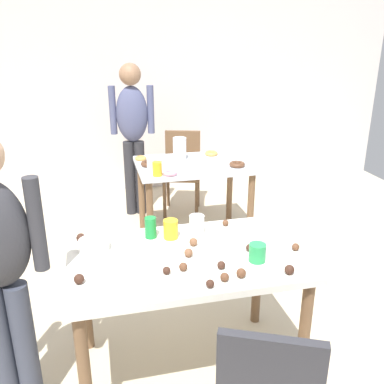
{
  "coord_description": "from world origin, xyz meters",
  "views": [
    {
      "loc": [
        -0.56,
        -1.94,
        1.84
      ],
      "look_at": [
        0.02,
        0.51,
        0.9
      ],
      "focal_mm": 39.52,
      "sensor_mm": 36.0,
      "label": 1
    }
  ],
  "objects_px": {
    "dining_table_near": "(186,271)",
    "dining_table_far": "(194,175)",
    "pitcher_far": "(180,149)",
    "person_adult_far": "(133,127)",
    "mixing_bowl": "(94,245)",
    "soda_can": "(151,228)",
    "chair_far_table": "(182,167)"
  },
  "relations": [
    {
      "from": "dining_table_near",
      "to": "dining_table_far",
      "type": "relative_size",
      "value": 1.19
    },
    {
      "from": "person_adult_far",
      "to": "pitcher_far",
      "type": "bearing_deg",
      "value": -58.17
    },
    {
      "from": "pitcher_far",
      "to": "chair_far_table",
      "type": "bearing_deg",
      "value": 75.87
    },
    {
      "from": "dining_table_near",
      "to": "pitcher_far",
      "type": "distance_m",
      "value": 1.84
    },
    {
      "from": "mixing_bowl",
      "to": "chair_far_table",
      "type": "bearing_deg",
      "value": 66.56
    },
    {
      "from": "dining_table_near",
      "to": "pitcher_far",
      "type": "relative_size",
      "value": 5.96
    },
    {
      "from": "chair_far_table",
      "to": "pitcher_far",
      "type": "distance_m",
      "value": 0.69
    },
    {
      "from": "person_adult_far",
      "to": "pitcher_far",
      "type": "relative_size",
      "value": 7.7
    },
    {
      "from": "pitcher_far",
      "to": "dining_table_far",
      "type": "bearing_deg",
      "value": -54.44
    },
    {
      "from": "person_adult_far",
      "to": "mixing_bowl",
      "type": "xyz_separation_m",
      "value": [
        -0.44,
        -2.22,
        -0.17
      ]
    },
    {
      "from": "mixing_bowl",
      "to": "soda_can",
      "type": "distance_m",
      "value": 0.33
    },
    {
      "from": "dining_table_far",
      "to": "pitcher_far",
      "type": "distance_m",
      "value": 0.28
    },
    {
      "from": "dining_table_near",
      "to": "dining_table_far",
      "type": "distance_m",
      "value": 1.71
    },
    {
      "from": "dining_table_far",
      "to": "chair_far_table",
      "type": "height_order",
      "value": "chair_far_table"
    },
    {
      "from": "dining_table_far",
      "to": "person_adult_far",
      "type": "bearing_deg",
      "value": 122.57
    },
    {
      "from": "dining_table_near",
      "to": "soda_can",
      "type": "xyz_separation_m",
      "value": [
        -0.15,
        0.25,
        0.16
      ]
    },
    {
      "from": "dining_table_near",
      "to": "pitcher_far",
      "type": "bearing_deg",
      "value": 79.19
    },
    {
      "from": "dining_table_far",
      "to": "dining_table_near",
      "type": "bearing_deg",
      "value": -104.99
    },
    {
      "from": "dining_table_near",
      "to": "person_adult_far",
      "type": "xyz_separation_m",
      "value": [
        -0.03,
        2.38,
        0.31
      ]
    },
    {
      "from": "dining_table_near",
      "to": "dining_table_far",
      "type": "height_order",
      "value": "same"
    },
    {
      "from": "dining_table_far",
      "to": "chair_far_table",
      "type": "bearing_deg",
      "value": 86.45
    },
    {
      "from": "dining_table_far",
      "to": "soda_can",
      "type": "xyz_separation_m",
      "value": [
        -0.59,
        -1.4,
        0.18
      ]
    },
    {
      "from": "chair_far_table",
      "to": "soda_can",
      "type": "bearing_deg",
      "value": -106.74
    },
    {
      "from": "person_adult_far",
      "to": "soda_can",
      "type": "bearing_deg",
      "value": -93.34
    },
    {
      "from": "dining_table_far",
      "to": "soda_can",
      "type": "distance_m",
      "value": 1.53
    },
    {
      "from": "person_adult_far",
      "to": "pitcher_far",
      "type": "distance_m",
      "value": 0.7
    },
    {
      "from": "dining_table_near",
      "to": "person_adult_far",
      "type": "height_order",
      "value": "person_adult_far"
    },
    {
      "from": "chair_far_table",
      "to": "pitcher_far",
      "type": "xyz_separation_m",
      "value": [
        -0.14,
        -0.57,
        0.36
      ]
    },
    {
      "from": "dining_table_far",
      "to": "person_adult_far",
      "type": "distance_m",
      "value": 0.93
    },
    {
      "from": "chair_far_table",
      "to": "person_adult_far",
      "type": "bearing_deg",
      "value": 178.0
    },
    {
      "from": "dining_table_far",
      "to": "person_adult_far",
      "type": "xyz_separation_m",
      "value": [
        -0.47,
        0.73,
        0.32
      ]
    },
    {
      "from": "person_adult_far",
      "to": "mixing_bowl",
      "type": "height_order",
      "value": "person_adult_far"
    }
  ]
}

